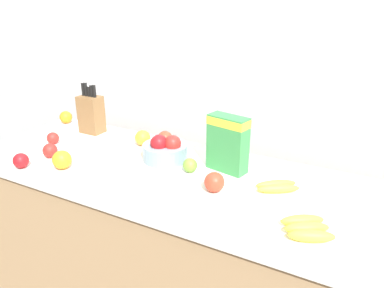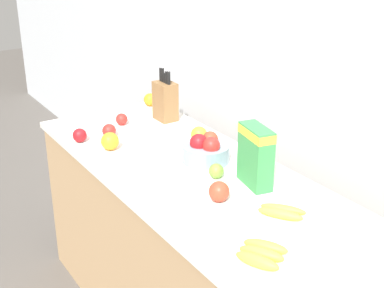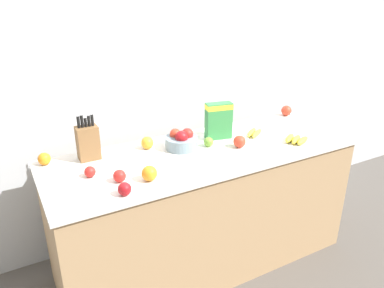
{
  "view_description": "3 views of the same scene",
  "coord_description": "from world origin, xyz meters",
  "views": [
    {
      "loc": [
        0.79,
        -1.29,
        1.63
      ],
      "look_at": [
        0.07,
        0.04,
        1.03
      ],
      "focal_mm": 35.0,
      "sensor_mm": 36.0,
      "label": 1
    },
    {
      "loc": [
        1.72,
        -1.17,
        1.91
      ],
      "look_at": [
        -0.07,
        0.0,
        1.01
      ],
      "focal_mm": 50.0,
      "sensor_mm": 36.0,
      "label": 2
    },
    {
      "loc": [
        -1.15,
        -1.92,
        1.89
      ],
      "look_at": [
        -0.09,
        0.01,
        0.95
      ],
      "focal_mm": 35.0,
      "sensor_mm": 36.0,
      "label": 3
    }
  ],
  "objects": [
    {
      "name": "apple_rear",
      "position": [
        0.05,
        0.04,
        0.92
      ],
      "size": [
        0.07,
        0.07,
        0.07
      ],
      "primitive_type": "sphere",
      "color": "#6B9E33",
      "rests_on": "counter"
    },
    {
      "name": "apple_rightmost",
      "position": [
        -0.75,
        -0.01,
        0.92
      ],
      "size": [
        0.06,
        0.06,
        0.06
      ],
      "primitive_type": "sphere",
      "color": "red",
      "rests_on": "counter"
    },
    {
      "name": "counter",
      "position": [
        0.0,
        0.0,
        0.45
      ],
      "size": [
        2.07,
        0.73,
        0.89
      ],
      "color": "tan",
      "rests_on": "ground_plane"
    },
    {
      "name": "banana_bunch_right",
      "position": [
        0.62,
        -0.18,
        0.91
      ],
      "size": [
        0.2,
        0.19,
        0.04
      ],
      "rotation": [
        0.0,
        0.0,
        0.56
      ],
      "color": "yellow",
      "rests_on": "counter"
    },
    {
      "name": "cereal_box",
      "position": [
        0.19,
        0.14,
        1.03
      ],
      "size": [
        0.2,
        0.11,
        0.26
      ],
      "rotation": [
        0.0,
        0.0,
        -0.2
      ],
      "color": "#338442",
      "rests_on": "counter"
    },
    {
      "name": "knife_block",
      "position": [
        -0.69,
        0.23,
        1.0
      ],
      "size": [
        0.13,
        0.09,
        0.33
      ],
      "color": "brown",
      "rests_on": "counter"
    },
    {
      "name": "orange_back_center",
      "position": [
        -0.95,
        0.28,
        0.93
      ],
      "size": [
        0.08,
        0.08,
        0.08
      ],
      "primitive_type": "sphere",
      "color": "orange",
      "rests_on": "counter"
    },
    {
      "name": "apple_leftmost",
      "position": [
        -0.62,
        -0.14,
        0.92
      ],
      "size": [
        0.07,
        0.07,
        0.07
      ],
      "primitive_type": "sphere",
      "color": "red",
      "rests_on": "counter"
    },
    {
      "name": "fruit_bowl",
      "position": [
        -0.12,
        0.11,
        0.94
      ],
      "size": [
        0.22,
        0.22,
        0.13
      ],
      "color": "gray",
      "rests_on": "counter"
    },
    {
      "name": "orange_front_left",
      "position": [
        -0.32,
        0.21,
        0.93
      ],
      "size": [
        0.08,
        0.08,
        0.08
      ],
      "primitive_type": "sphere",
      "color": "orange",
      "rests_on": "counter"
    },
    {
      "name": "wall_back",
      "position": [
        0.0,
        0.58,
        1.3
      ],
      "size": [
        9.0,
        0.06,
        2.6
      ],
      "color": "silver",
      "rests_on": "ground_plane"
    },
    {
      "name": "banana_bunch_left",
      "position": [
        0.45,
        0.06,
        0.91
      ],
      "size": [
        0.18,
        0.16,
        0.04
      ],
      "rotation": [
        0.0,
        0.0,
        3.7
      ],
      "color": "yellow",
      "rests_on": "counter"
    },
    {
      "name": "orange_mid_right",
      "position": [
        -0.47,
        -0.2,
        0.93
      ],
      "size": [
        0.09,
        0.09,
        0.09
      ],
      "primitive_type": "sphere",
      "color": "orange",
      "rests_on": "counter"
    },
    {
      "name": "apple_by_knife_block",
      "position": [
        0.23,
        -0.07,
        0.93
      ],
      "size": [
        0.08,
        0.08,
        0.08
      ],
      "primitive_type": "sphere",
      "color": "red",
      "rests_on": "counter"
    },
    {
      "name": "apple_middle",
      "position": [
        -0.65,
        -0.29,
        0.92
      ],
      "size": [
        0.07,
        0.07,
        0.07
      ],
      "primitive_type": "sphere",
      "color": "#A31419",
      "rests_on": "counter"
    }
  ]
}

